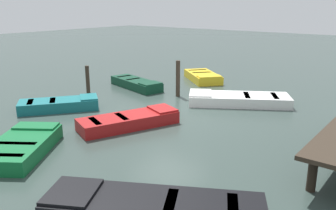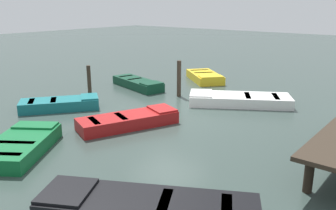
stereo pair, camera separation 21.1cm
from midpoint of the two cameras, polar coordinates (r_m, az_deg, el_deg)
name	(u,v)px [view 2 (the right image)]	position (r m, az deg, el deg)	size (l,w,h in m)	color
ground_plane	(168,114)	(12.95, 0.47, -1.49)	(80.00, 80.00, 0.00)	#33423D
rowboat_red	(129,120)	(11.67, -5.86, -2.46)	(3.45, 2.23, 0.46)	maroon
rowboat_green	(20,145)	(10.37, -22.38, -6.06)	(3.00, 2.66, 0.46)	#0F602D
rowboat_white	(239,99)	(14.42, 11.84, 0.89)	(3.27, 4.12, 0.46)	silver
rowboat_yellow	(205,77)	(18.70, 6.31, 4.60)	(2.75, 2.94, 0.46)	gold
rowboat_dark_green	(138,83)	(17.05, -4.58, 3.53)	(1.74, 3.28, 0.46)	#0C3823
rowboat_black	(146,208)	(6.89, -2.60, -16.38)	(3.03, 4.18, 0.46)	black
rowboat_teal	(60,104)	(14.07, -16.67, 0.18)	(2.96, 2.59, 0.46)	#14666B
mooring_piling_near_right	(89,80)	(15.98, -12.32, 3.96)	(0.17, 0.17, 1.31)	#33281E
mooring_piling_mid_left	(179,79)	(15.29, 2.19, 4.29)	(0.18, 0.18, 1.58)	#33281E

